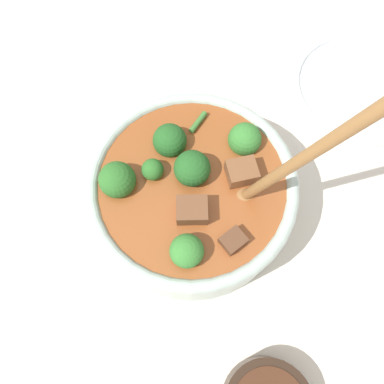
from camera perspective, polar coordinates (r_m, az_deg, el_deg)
name	(u,v)px	position (r m, az deg, el deg)	size (l,w,h in m)	color
ground_plane	(192,208)	(0.53, 0.00, -2.42)	(4.00, 4.00, 0.00)	silver
stew_bowl	(192,193)	(0.48, 0.00, -0.18)	(0.27, 0.26, 0.31)	#B2C6BC
empty_plate	(358,87)	(0.67, 23.96, 14.41)	(0.22, 0.22, 0.02)	white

